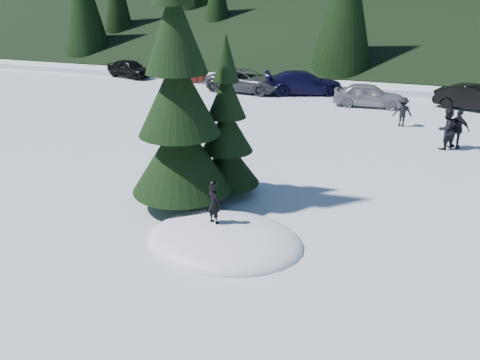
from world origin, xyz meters
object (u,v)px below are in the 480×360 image
(child_skier, at_px, (214,203))
(car_3, at_px, (304,83))
(car_1, at_px, (184,73))
(adult_2, at_px, (403,112))
(car_4, at_px, (368,95))
(adult_0, at_px, (446,129))
(adult_1, at_px, (458,129))
(car_5, at_px, (475,98))
(spruce_short, at_px, (227,135))
(spruce_tall, at_px, (179,105))
(car_0, at_px, (130,69))
(car_2, at_px, (246,81))

(child_skier, distance_m, car_3, 20.63)
(car_1, bearing_deg, adult_2, -117.21)
(car_3, height_order, car_4, car_3)
(adult_2, relative_size, car_1, 0.39)
(child_skier, relative_size, car_3, 0.23)
(adult_0, xyz_separation_m, car_4, (-4.08, 7.28, -0.21))
(adult_1, distance_m, car_5, 8.27)
(car_4, relative_size, car_5, 0.94)
(spruce_short, height_order, car_5, spruce_short)
(spruce_tall, bearing_deg, child_skier, -42.46)
(spruce_tall, distance_m, car_4, 17.27)
(car_0, distance_m, car_1, 4.83)
(car_0, bearing_deg, spruce_tall, -127.32)
(spruce_short, height_order, child_skier, spruce_short)
(spruce_short, relative_size, adult_0, 2.95)
(car_0, relative_size, car_3, 0.80)
(spruce_short, bearing_deg, car_3, 94.65)
(adult_2, height_order, car_2, car_2)
(adult_2, distance_m, car_4, 4.51)
(adult_0, distance_m, car_1, 21.54)
(spruce_short, relative_size, car_0, 1.28)
(car_4, bearing_deg, adult_0, -154.57)
(spruce_tall, xyz_separation_m, car_4, (4.09, 16.57, -2.62))
(adult_2, height_order, car_1, adult_2)
(adult_2, height_order, car_0, adult_2)
(spruce_tall, relative_size, adult_0, 4.73)
(spruce_short, bearing_deg, adult_2, 64.96)
(adult_0, height_order, car_5, adult_0)
(car_4, bearing_deg, adult_1, -150.41)
(adult_2, xyz_separation_m, car_4, (-2.14, 3.97, -0.05))
(adult_2, distance_m, car_0, 22.68)
(car_5, bearing_deg, car_1, 100.82)
(car_1, bearing_deg, adult_1, -121.50)
(car_5, bearing_deg, adult_0, -174.04)
(child_skier, distance_m, car_0, 27.79)
(car_0, xyz_separation_m, car_2, (10.70, -2.17, 0.05))
(adult_0, height_order, car_4, adult_0)
(car_2, relative_size, car_3, 1.04)
(car_1, relative_size, car_3, 0.73)
(spruce_short, bearing_deg, car_2, 107.77)
(child_skier, distance_m, adult_0, 12.68)
(car_3, xyz_separation_m, car_4, (4.51, -2.25, -0.06))
(spruce_short, xyz_separation_m, car_1, (-11.25, 19.05, -1.47))
(adult_1, distance_m, car_2, 15.61)
(car_2, bearing_deg, spruce_tall, -161.84)
(car_5, bearing_deg, car_3, 102.65)
(adult_1, height_order, car_3, adult_1)
(car_0, xyz_separation_m, car_5, (25.11, -2.57, 0.00))
(spruce_short, height_order, car_0, spruce_short)
(adult_1, distance_m, car_1, 21.80)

